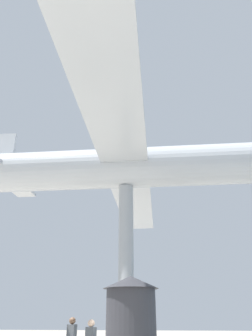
# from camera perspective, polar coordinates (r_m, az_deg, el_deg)

# --- Properties ---
(support_pylon_central) EXTENTS (0.59, 0.59, 6.88)m
(support_pylon_central) POSITION_cam_1_polar(r_m,az_deg,el_deg) (12.91, 0.00, -17.70)
(support_pylon_central) COLOR #999EA3
(support_pylon_central) RESTS_ON ground_plane
(suspended_airplane) EXTENTS (20.89, 14.54, 2.83)m
(suspended_airplane) POSITION_cam_1_polar(r_m,az_deg,el_deg) (14.06, 0.82, 0.07)
(suspended_airplane) COLOR #B2B7BC
(suspended_airplane) RESTS_ON support_pylon_central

